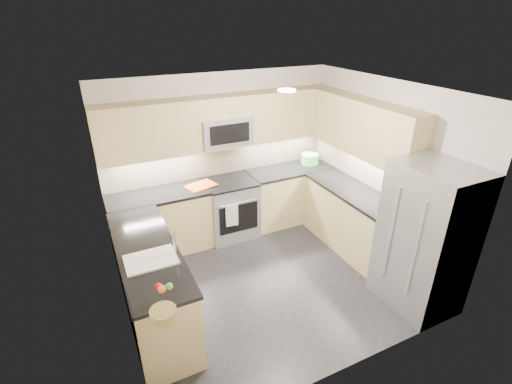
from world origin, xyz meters
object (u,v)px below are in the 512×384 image
at_px(gas_range, 230,209).
at_px(fruit_basket, 163,314).
at_px(microwave, 225,130).
at_px(cutting_board, 201,186).
at_px(refrigerator, 425,238).
at_px(utensil_bowl, 310,159).

height_order(gas_range, fruit_basket, fruit_basket).
xyz_separation_m(microwave, cutting_board, (-0.45, -0.12, -0.75)).
relative_size(gas_range, refrigerator, 0.51).
bearing_deg(cutting_board, gas_range, -1.14).
xyz_separation_m(microwave, refrigerator, (1.45, -2.55, -0.80)).
relative_size(microwave, fruit_basket, 3.37).
bearing_deg(fruit_basket, cutting_board, 64.93).
xyz_separation_m(gas_range, fruit_basket, (-1.57, -2.37, 0.53)).
height_order(utensil_bowl, cutting_board, utensil_bowl).
distance_m(gas_range, refrigerator, 2.86).
height_order(microwave, utensil_bowl, microwave).
bearing_deg(cutting_board, fruit_basket, -115.07).
bearing_deg(refrigerator, utensil_bowl, 88.86).
xyz_separation_m(utensil_bowl, cutting_board, (-1.95, -0.06, -0.08)).
distance_m(microwave, cutting_board, 0.89).
bearing_deg(microwave, utensil_bowl, -1.99).
bearing_deg(gas_range, cutting_board, 178.86).
distance_m(microwave, refrigerator, 3.04).
height_order(gas_range, utensil_bowl, utensil_bowl).
bearing_deg(gas_range, utensil_bowl, 2.78).
relative_size(gas_range, utensil_bowl, 3.13).
relative_size(microwave, refrigerator, 0.42).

